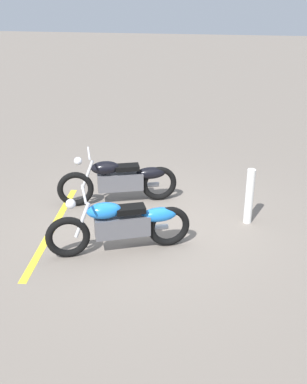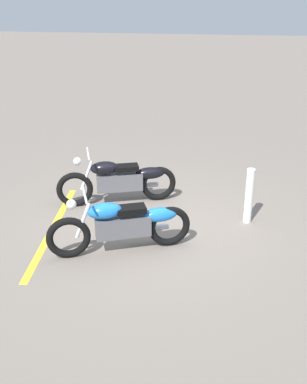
% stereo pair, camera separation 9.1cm
% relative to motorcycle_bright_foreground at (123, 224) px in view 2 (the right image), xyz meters
% --- Properties ---
extents(ground_plane, '(60.00, 60.00, 0.00)m').
position_rel_motorcycle_bright_foreground_xyz_m(ground_plane, '(0.27, 0.82, -0.46)').
color(ground_plane, slate).
extents(motorcycle_bright_foreground, '(2.12, 0.94, 1.04)m').
position_rel_motorcycle_bright_foreground_xyz_m(motorcycle_bright_foreground, '(0.00, 0.00, 0.00)').
color(motorcycle_bright_foreground, black).
rests_on(motorcycle_bright_foreground, ground).
extents(motorcycle_dark_foreground, '(2.15, 0.88, 1.04)m').
position_rel_motorcycle_bright_foreground_xyz_m(motorcycle_dark_foreground, '(-0.40, 1.69, 0.00)').
color(motorcycle_dark_foreground, black).
rests_on(motorcycle_dark_foreground, ground).
extents(bollard_post, '(0.14, 0.14, 0.98)m').
position_rel_motorcycle_bright_foreground_xyz_m(bollard_post, '(1.93, 1.22, 0.03)').
color(bollard_post, white).
rests_on(bollard_post, ground).
extents(parking_stripe_near, '(0.35, 3.20, 0.01)m').
position_rel_motorcycle_bright_foreground_xyz_m(parking_stripe_near, '(-1.33, 0.50, -0.46)').
color(parking_stripe_near, yellow).
rests_on(parking_stripe_near, ground).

